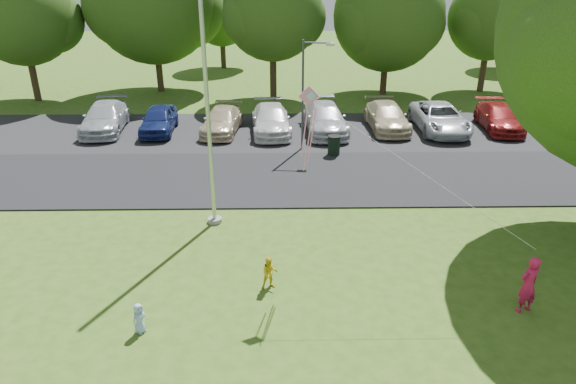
{
  "coord_description": "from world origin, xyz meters",
  "views": [
    {
      "loc": [
        -1.19,
        -11.17,
        8.43
      ],
      "look_at": [
        -0.93,
        4.0,
        1.6
      ],
      "focal_mm": 32.0,
      "sensor_mm": 36.0,
      "label": 1
    }
  ],
  "objects_px": {
    "street_lamp": "(307,86)",
    "woman": "(528,285)",
    "child_blue": "(139,318)",
    "kite": "(315,117)",
    "child_yellow": "(270,273)",
    "trash_can": "(334,146)",
    "flagpole": "(207,107)"
  },
  "relations": [
    {
      "from": "woman",
      "to": "child_blue",
      "type": "height_order",
      "value": "woman"
    },
    {
      "from": "flagpole",
      "to": "child_blue",
      "type": "relative_size",
      "value": 12.22
    },
    {
      "from": "kite",
      "to": "child_blue",
      "type": "bearing_deg",
      "value": -150.52
    },
    {
      "from": "woman",
      "to": "trash_can",
      "type": "bearing_deg",
      "value": -93.37
    },
    {
      "from": "child_blue",
      "to": "kite",
      "type": "bearing_deg",
      "value": -25.67
    },
    {
      "from": "woman",
      "to": "kite",
      "type": "relative_size",
      "value": 0.28
    },
    {
      "from": "street_lamp",
      "to": "trash_can",
      "type": "distance_m",
      "value": 3.06
    },
    {
      "from": "street_lamp",
      "to": "flagpole",
      "type": "bearing_deg",
      "value": -109.2
    },
    {
      "from": "trash_can",
      "to": "child_yellow",
      "type": "xyz_separation_m",
      "value": [
        -2.86,
        -10.78,
        -0.0
      ]
    },
    {
      "from": "flagpole",
      "to": "woman",
      "type": "distance_m",
      "value": 10.68
    },
    {
      "from": "trash_can",
      "to": "woman",
      "type": "relative_size",
      "value": 0.59
    },
    {
      "from": "child_yellow",
      "to": "woman",
      "type": "bearing_deg",
      "value": -20.45
    },
    {
      "from": "child_yellow",
      "to": "flagpole",
      "type": "bearing_deg",
      "value": 105.97
    },
    {
      "from": "woman",
      "to": "street_lamp",
      "type": "bearing_deg",
      "value": -89.53
    },
    {
      "from": "child_yellow",
      "to": "child_blue",
      "type": "bearing_deg",
      "value": -160.48
    },
    {
      "from": "street_lamp",
      "to": "trash_can",
      "type": "relative_size",
      "value": 5.37
    },
    {
      "from": "child_yellow",
      "to": "street_lamp",
      "type": "bearing_deg",
      "value": 71.6
    },
    {
      "from": "street_lamp",
      "to": "woman",
      "type": "distance_m",
      "value": 14.0
    },
    {
      "from": "flagpole",
      "to": "trash_can",
      "type": "distance_m",
      "value": 9.1
    },
    {
      "from": "street_lamp",
      "to": "kite",
      "type": "height_order",
      "value": "kite"
    },
    {
      "from": "street_lamp",
      "to": "woman",
      "type": "relative_size",
      "value": 3.19
    },
    {
      "from": "flagpole",
      "to": "child_yellow",
      "type": "relative_size",
      "value": 10.22
    },
    {
      "from": "street_lamp",
      "to": "woman",
      "type": "height_order",
      "value": "street_lamp"
    },
    {
      "from": "street_lamp",
      "to": "kite",
      "type": "distance_m",
      "value": 11.04
    },
    {
      "from": "street_lamp",
      "to": "kite",
      "type": "bearing_deg",
      "value": -85.84
    },
    {
      "from": "street_lamp",
      "to": "child_blue",
      "type": "distance_m",
      "value": 14.6
    },
    {
      "from": "street_lamp",
      "to": "woman",
      "type": "bearing_deg",
      "value": -62.25
    },
    {
      "from": "trash_can",
      "to": "child_blue",
      "type": "bearing_deg",
      "value": -115.59
    },
    {
      "from": "woman",
      "to": "kite",
      "type": "distance_m",
      "value": 7.0
    },
    {
      "from": "flagpole",
      "to": "kite",
      "type": "xyz_separation_m",
      "value": [
        3.24,
        -3.27,
        0.58
      ]
    },
    {
      "from": "kite",
      "to": "flagpole",
      "type": "bearing_deg",
      "value": 133.72
    },
    {
      "from": "kite",
      "to": "trash_can",
      "type": "bearing_deg",
      "value": 79.73
    }
  ]
}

